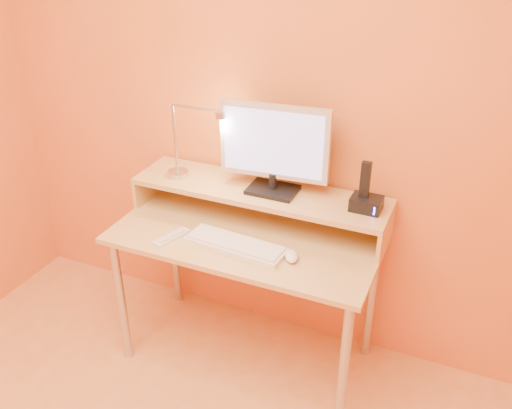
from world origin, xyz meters
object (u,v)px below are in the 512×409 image
at_px(keyboard, 236,245).
at_px(monitor_panel, 274,142).
at_px(remote_control, 172,238).
at_px(phone_dock, 366,204).
at_px(lamp_base, 178,174).
at_px(mouse, 291,256).

bearing_deg(keyboard, monitor_panel, 81.84).
relative_size(monitor_panel, remote_control, 2.81).
height_order(phone_dock, keyboard, phone_dock).
bearing_deg(lamp_base, monitor_panel, 4.78).
bearing_deg(lamp_base, keyboard, -29.63).
distance_m(lamp_base, phone_dock, 0.91).
relative_size(monitor_panel, phone_dock, 3.77).
distance_m(monitor_panel, mouse, 0.50).
xyz_separation_m(phone_dock, remote_control, (-0.78, -0.32, -0.18)).
height_order(monitor_panel, mouse, monitor_panel).
height_order(keyboard, remote_control, keyboard).
bearing_deg(lamp_base, phone_dock, 1.90).
xyz_separation_m(phone_dock, mouse, (-0.24, -0.25, -0.17)).
height_order(lamp_base, keyboard, lamp_base).
bearing_deg(lamp_base, mouse, -18.62).
bearing_deg(remote_control, phone_dock, 41.00).
bearing_deg(keyboard, remote_control, -164.87).
height_order(lamp_base, phone_dock, phone_dock).
bearing_deg(phone_dock, keyboard, -150.39).
distance_m(lamp_base, remote_control, 0.35).
bearing_deg(remote_control, monitor_panel, 61.79).
distance_m(monitor_panel, phone_dock, 0.48).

